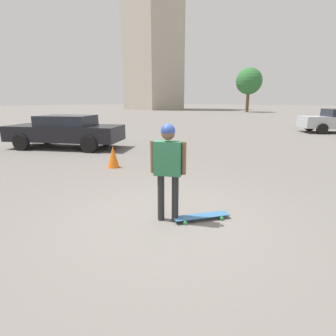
% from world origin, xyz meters
% --- Properties ---
extents(ground_plane, '(220.00, 220.00, 0.00)m').
position_xyz_m(ground_plane, '(0.00, 0.00, 0.00)').
color(ground_plane, slate).
extents(person, '(0.39, 0.53, 1.65)m').
position_xyz_m(person, '(0.00, 0.00, 1.04)').
color(person, '#262628').
rests_on(person, ground_plane).
extents(skateboard, '(0.93, 0.69, 0.07)m').
position_xyz_m(skateboard, '(0.41, -0.41, 0.06)').
color(skateboard, '#336693').
rests_on(skateboard, ground_plane).
extents(car_parked_near, '(4.06, 4.95, 1.38)m').
position_xyz_m(car_parked_near, '(2.22, 8.01, 0.74)').
color(car_parked_near, black).
rests_on(car_parked_near, ground_plane).
extents(building_block_distant, '(10.08, 9.22, 32.45)m').
position_xyz_m(building_block_distant, '(39.51, 40.81, 16.22)').
color(building_block_distant, '#B2A899').
rests_on(building_block_distant, ground_plane).
extents(tree_distant, '(4.39, 4.39, 7.33)m').
position_xyz_m(tree_distant, '(40.58, 18.78, 5.10)').
color(tree_distant, brown).
rests_on(tree_distant, ground_plane).
extents(traffic_cone, '(0.36, 0.36, 0.66)m').
position_xyz_m(traffic_cone, '(1.56, 3.71, 0.33)').
color(traffic_cone, orange).
rests_on(traffic_cone, ground_plane).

